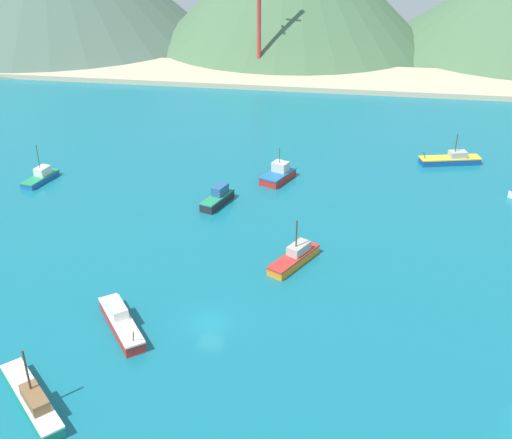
% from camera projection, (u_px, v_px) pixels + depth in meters
% --- Properties ---
extents(ground, '(260.00, 280.00, 0.50)m').
position_uv_depth(ground, '(256.00, 203.00, 91.23)').
color(ground, '#146B7F').
extents(fishing_boat_2, '(3.57, 7.23, 6.07)m').
position_uv_depth(fishing_boat_2, '(41.00, 177.00, 97.47)').
color(fishing_boat_2, '#1E5BA8').
rests_on(fishing_boat_2, ground).
extents(fishing_boat_3, '(10.55, 5.03, 5.28)m').
position_uv_depth(fishing_boat_3, '(451.00, 159.00, 104.03)').
color(fishing_boat_3, '#14478C').
rests_on(fishing_boat_3, ground).
extents(fishing_boat_4, '(4.04, 7.13, 2.71)m').
position_uv_depth(fishing_boat_4, '(218.00, 198.00, 89.99)').
color(fishing_boat_4, '#232328').
rests_on(fishing_boat_4, ground).
extents(fishing_boat_6, '(7.51, 8.85, 2.77)m').
position_uv_depth(fishing_boat_6, '(121.00, 321.00, 63.72)').
color(fishing_boat_6, red).
rests_on(fishing_boat_6, ground).
extents(fishing_boat_7, '(9.23, 8.85, 6.53)m').
position_uv_depth(fishing_boat_7, '(32.00, 399.00, 53.74)').
color(fishing_boat_7, '#198466').
rests_on(fishing_boat_7, ground).
extents(fishing_boat_8, '(5.45, 7.33, 5.39)m').
position_uv_depth(fishing_boat_8, '(278.00, 175.00, 97.74)').
color(fishing_boat_8, red).
rests_on(fishing_boat_8, ground).
extents(fishing_boat_10, '(5.90, 8.52, 5.87)m').
position_uv_depth(fishing_boat_10, '(295.00, 257.00, 75.27)').
color(fishing_boat_10, orange).
rests_on(fishing_boat_10, ground).
extents(beach_strip, '(247.00, 23.90, 1.20)m').
position_uv_depth(beach_strip, '(303.00, 77.00, 153.51)').
color(beach_strip, '#C6B793').
rests_on(beach_strip, ground).
extents(radio_tower, '(3.56, 2.85, 35.62)m').
position_uv_depth(radio_tower, '(259.00, 1.00, 148.98)').
color(radio_tower, '#B7332D').
rests_on(radio_tower, ground).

